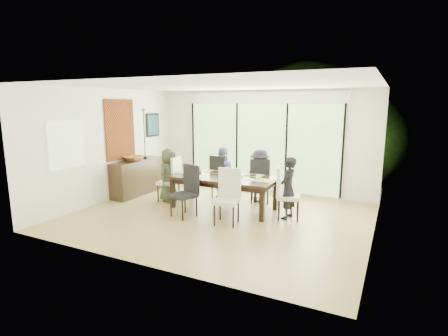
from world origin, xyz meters
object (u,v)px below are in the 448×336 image
at_px(chair_left_end, 168,179).
at_px(person_left_end, 169,175).
at_px(laptop, 189,173).
at_px(sideboard, 137,177).
at_px(cup_a, 200,170).
at_px(chair_right_end, 289,193).
at_px(person_far_left, 222,173).
at_px(table_top, 223,178).
at_px(person_far_right, 260,176).
at_px(cup_b, 228,176).
at_px(chair_near_left, 183,191).
at_px(chair_near_right, 227,197).
at_px(person_right_end, 288,188).
at_px(vase, 226,174).
at_px(chair_far_right, 260,180).
at_px(chair_far_left, 223,176).
at_px(cup_c, 259,177).
at_px(bowl, 134,158).

relative_size(chair_left_end, person_left_end, 0.85).
height_order(laptop, sideboard, sideboard).
xyz_separation_m(chair_left_end, cup_a, (0.80, 0.15, 0.25)).
bearing_deg(chair_right_end, person_far_left, 51.38).
distance_m(chair_left_end, person_far_left, 1.34).
distance_m(table_top, laptop, 0.86).
xyz_separation_m(person_far_right, sideboard, (-3.15, -0.66, -0.19)).
relative_size(person_far_left, cup_b, 12.90).
distance_m(chair_near_left, cup_b, 1.04).
xyz_separation_m(chair_near_right, laptop, (-1.35, 0.77, 0.21)).
distance_m(chair_near_left, person_right_end, 2.16).
distance_m(table_top, chair_right_end, 1.51).
bearing_deg(vase, laptop, -170.54).
bearing_deg(person_right_end, chair_far_right, -125.97).
xyz_separation_m(person_far_left, cup_a, (-0.25, -0.68, 0.15)).
distance_m(chair_far_left, chair_near_right, 1.96).
bearing_deg(cup_c, person_right_end, -8.37).
xyz_separation_m(table_top, chair_right_end, (1.50, 0.00, -0.17)).
xyz_separation_m(chair_near_right, cup_a, (-1.20, 1.02, 0.25)).
bearing_deg(vase, chair_left_end, -178.15).
height_order(chair_right_end, chair_near_left, same).
relative_size(chair_near_right, person_far_right, 0.85).
bearing_deg(person_right_end, person_left_end, -83.55).
height_order(table_top, person_right_end, person_right_end).
bearing_deg(sideboard, cup_c, -1.22).
distance_m(chair_left_end, chair_right_end, 3.00).
height_order(chair_left_end, laptop, chair_left_end).
xyz_separation_m(chair_far_right, person_right_end, (0.93, -0.85, 0.09)).
distance_m(chair_near_right, cup_a, 1.59).
relative_size(person_far_right, laptop, 3.91).
bearing_deg(chair_far_right, person_right_end, 118.62).
relative_size(chair_left_end, sideboard, 0.68).
bearing_deg(person_far_right, cup_c, 123.73).
distance_m(person_left_end, sideboard, 1.15).
xyz_separation_m(chair_far_left, vase, (0.50, -0.80, 0.26)).
height_order(chair_near_right, cup_b, chair_near_right).
height_order(chair_right_end, person_left_end, person_left_end).
bearing_deg(vase, sideboard, 177.36).
height_order(person_left_end, vase, person_left_end).
xyz_separation_m(chair_far_left, person_far_right, (1.00, -0.02, 0.09)).
height_order(cup_a, cup_b, cup_a).
distance_m(chair_near_left, vase, 1.10).
bearing_deg(bowl, vase, -0.48).
xyz_separation_m(chair_far_left, sideboard, (-2.15, -0.68, -0.10)).
height_order(chair_far_left, person_far_right, person_far_right).
bearing_deg(person_far_right, chair_near_left, 73.12).
bearing_deg(laptop, cup_a, 54.51).
bearing_deg(cup_b, table_top, 146.31).
relative_size(chair_near_right, person_left_end, 0.85).
bearing_deg(chair_left_end, person_far_left, 119.15).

